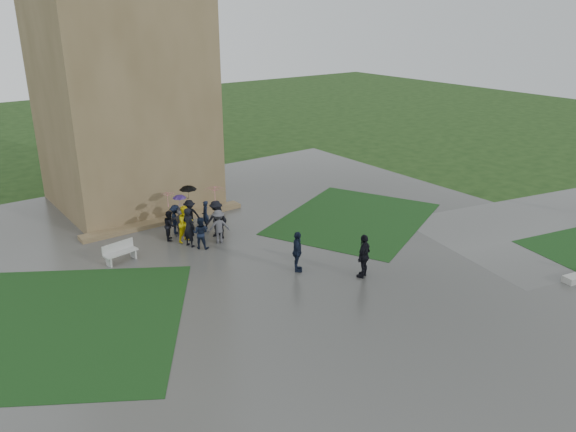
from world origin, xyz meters
TOP-DOWN VIEW (x-y plane):
  - ground at (0.00, 0.00)m, footprint 120.00×120.00m
  - plaza at (0.00, 2.00)m, footprint 34.00×34.00m
  - lawn_inset_left at (-8.50, 4.00)m, footprint 14.10×13.46m
  - lawn_inset_right at (8.50, 5.00)m, footprint 11.12×10.15m
  - tower at (0.00, 15.00)m, footprint 8.00×8.00m
  - tower_plinth at (0.00, 10.60)m, footprint 9.00×0.80m
  - bench at (-3.73, 7.25)m, footprint 1.61×0.75m
  - visitor_cluster at (0.42, 7.76)m, footprint 3.12×3.34m
  - pedestrian_mid at (2.09, 1.74)m, footprint 1.12×1.21m
  - pedestrian_near at (4.01, -0.35)m, footprint 1.29×1.06m

SIDE VIEW (x-z plane):
  - ground at x=0.00m, z-range 0.00..0.00m
  - plaza at x=0.00m, z-range 0.00..0.02m
  - lawn_inset_left at x=-8.50m, z-range 0.02..0.03m
  - lawn_inset_right at x=8.50m, z-range 0.02..0.03m
  - tower_plinth at x=0.00m, z-range 0.02..0.24m
  - bench at x=-3.73m, z-range 0.03..0.93m
  - pedestrian_mid at x=2.09m, z-range 0.02..1.83m
  - pedestrian_near at x=4.01m, z-range 0.02..1.94m
  - visitor_cluster at x=0.42m, z-range -0.16..2.42m
  - tower at x=0.00m, z-range 0.00..18.00m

